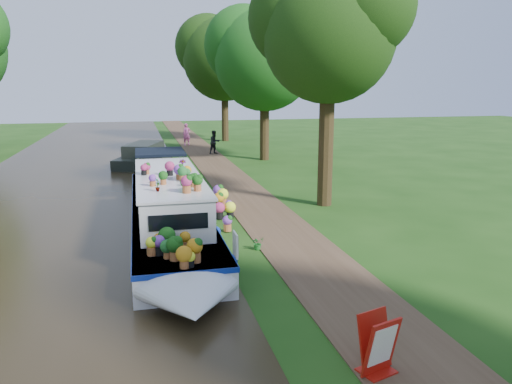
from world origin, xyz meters
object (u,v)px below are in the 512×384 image
object	(u,v)px
second_boat	(144,156)
pedestrian_pink	(187,134)
pedestrian_dark	(215,142)
sandwich_board	(378,347)
plant_boat	(169,209)

from	to	relation	value
second_boat	pedestrian_pink	xyz separation A→B (m)	(3.34, 8.92, 0.34)
pedestrian_pink	pedestrian_dark	distance (m)	5.45
sandwich_board	plant_boat	bearing A→B (deg)	90.14
second_boat	pedestrian_dark	size ratio (longest dim) A/B	4.47
sandwich_board	pedestrian_dark	size ratio (longest dim) A/B	0.63
pedestrian_pink	pedestrian_dark	size ratio (longest dim) A/B	1.06
second_boat	pedestrian_pink	distance (m)	9.53
sandwich_board	pedestrian_pink	bearing A→B (deg)	72.01
pedestrian_pink	plant_boat	bearing A→B (deg)	-109.90
sandwich_board	pedestrian_pink	xyz separation A→B (m)	(0.14, 31.46, 0.38)
sandwich_board	second_boat	bearing A→B (deg)	80.33
plant_boat	pedestrian_dark	size ratio (longest dim) A/B	8.75
pedestrian_pink	pedestrian_dark	xyz separation A→B (m)	(1.31, -5.28, -0.05)
plant_boat	pedestrian_dark	distance (m)	18.29
plant_boat	pedestrian_dark	xyz separation A→B (m)	(4.15, 17.81, -0.05)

